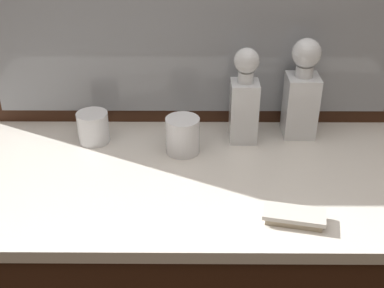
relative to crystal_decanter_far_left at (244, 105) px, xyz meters
The scene contains 6 objects.
dresser_mirror 0.29m from the crystal_decanter_far_left, 141.47° to the left, with size 1.20×0.03×0.66m.
crystal_decanter_far_left is the anchor object (origin of this frame).
crystal_decanter_far_right 0.16m from the crystal_decanter_far_left, 11.47° to the left, with size 0.09×0.09×0.28m.
crystal_tumbler_left 0.19m from the crystal_decanter_far_left, 157.63° to the right, with size 0.09×0.09×0.10m.
crystal_tumbler_center 0.42m from the crystal_decanter_far_left, behind, with size 0.09×0.09×0.09m.
silver_brush_right 0.38m from the crystal_decanter_far_left, 77.16° to the right, with size 0.14×0.09×0.02m.
Camera 1 is at (0.01, -1.05, 1.63)m, focal length 46.90 mm.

